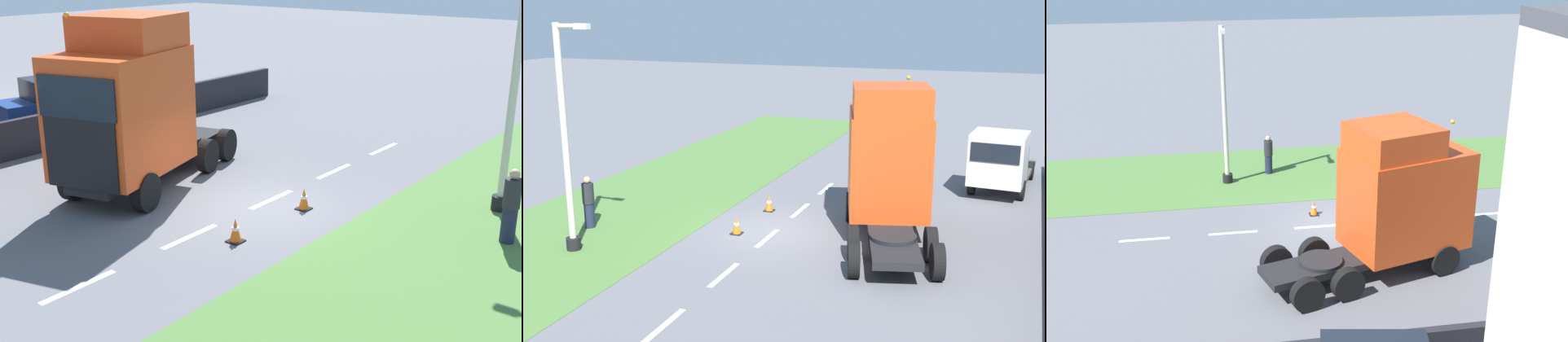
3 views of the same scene
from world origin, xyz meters
TOP-DOWN VIEW (x-y plane):
  - ground_plane at (0.00, 0.00)m, footprint 120.00×120.00m
  - grass_verge at (-6.00, 0.00)m, footprint 7.00×44.00m
  - lane_markings at (0.00, -0.70)m, footprint 0.16×14.60m
  - boundary_wall at (9.00, 0.00)m, footprint 0.25×24.00m
  - lorry_cab at (3.46, 1.25)m, footprint 4.24×7.07m
  - parked_car at (10.69, -1.41)m, footprint 2.44×4.53m
  - lamp_post at (-5.14, -3.78)m, footprint 1.34×0.44m
  - pedestrian at (-6.03, -1.86)m, footprint 0.39×0.39m
  - traffic_cone_lead at (-1.05, 2.05)m, footprint 0.36×0.36m
  - traffic_cone_trailing at (-1.11, -0.66)m, footprint 0.36×0.36m

SIDE VIEW (x-z plane):
  - ground_plane at x=0.00m, z-range 0.00..0.00m
  - lane_markings at x=0.00m, z-range 0.00..0.00m
  - grass_verge at x=-6.00m, z-range 0.00..0.01m
  - traffic_cone_lead at x=-1.05m, z-range -0.01..0.57m
  - traffic_cone_trailing at x=-1.11m, z-range -0.01..0.57m
  - boundary_wall at x=9.00m, z-range 0.00..1.30m
  - pedestrian at x=-6.03m, z-range -0.01..1.78m
  - parked_car at x=10.69m, z-range -0.04..2.11m
  - lorry_cab at x=3.46m, z-range -0.07..5.00m
  - lamp_post at x=-5.14m, z-range -0.38..6.50m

